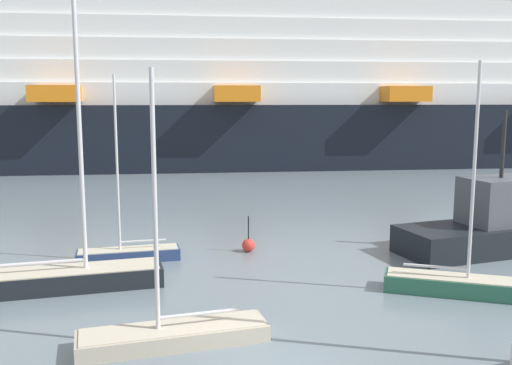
{
  "coord_description": "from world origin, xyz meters",
  "views": [
    {
      "loc": [
        -1.05,
        -13.42,
        7.07
      ],
      "look_at": [
        0.0,
        14.51,
        2.88
      ],
      "focal_mm": 39.52,
      "sensor_mm": 36.0,
      "label": 1
    }
  ],
  "objects_px": {
    "sailboat_0": "(456,282)",
    "sailboat_2": "(128,252)",
    "channel_buoy_2": "(248,245)",
    "cruise_ship": "(375,96)",
    "fishing_boat_0": "(493,226)",
    "sailboat_1": "(72,274)",
    "sailboat_4": "(173,331)"
  },
  "relations": [
    {
      "from": "fishing_boat_0",
      "to": "sailboat_4",
      "type": "bearing_deg",
      "value": -162.53
    },
    {
      "from": "fishing_boat_0",
      "to": "cruise_ship",
      "type": "height_order",
      "value": "cruise_ship"
    },
    {
      "from": "sailboat_0",
      "to": "fishing_boat_0",
      "type": "height_order",
      "value": "sailboat_0"
    },
    {
      "from": "cruise_ship",
      "to": "sailboat_4",
      "type": "bearing_deg",
      "value": -114.73
    },
    {
      "from": "sailboat_0",
      "to": "sailboat_1",
      "type": "bearing_deg",
      "value": -166.04
    },
    {
      "from": "sailboat_1",
      "to": "fishing_boat_0",
      "type": "bearing_deg",
      "value": 1.1
    },
    {
      "from": "sailboat_2",
      "to": "sailboat_4",
      "type": "bearing_deg",
      "value": 97.13
    },
    {
      "from": "sailboat_0",
      "to": "sailboat_4",
      "type": "xyz_separation_m",
      "value": [
        -9.83,
        -3.89,
        -0.05
      ]
    },
    {
      "from": "sailboat_0",
      "to": "channel_buoy_2",
      "type": "distance_m",
      "value": 9.55
    },
    {
      "from": "sailboat_0",
      "to": "sailboat_2",
      "type": "bearing_deg",
      "value": 178.24
    },
    {
      "from": "channel_buoy_2",
      "to": "cruise_ship",
      "type": "bearing_deg",
      "value": 68.21
    },
    {
      "from": "sailboat_4",
      "to": "fishing_boat_0",
      "type": "xyz_separation_m",
      "value": [
        13.82,
        9.66,
        0.81
      ]
    },
    {
      "from": "sailboat_2",
      "to": "channel_buoy_2",
      "type": "height_order",
      "value": "sailboat_2"
    },
    {
      "from": "sailboat_1",
      "to": "cruise_ship",
      "type": "height_order",
      "value": "cruise_ship"
    },
    {
      "from": "sailboat_1",
      "to": "sailboat_2",
      "type": "relative_size",
      "value": 1.48
    },
    {
      "from": "sailboat_2",
      "to": "channel_buoy_2",
      "type": "distance_m",
      "value": 5.46
    },
    {
      "from": "channel_buoy_2",
      "to": "cruise_ship",
      "type": "relative_size",
      "value": 0.01
    },
    {
      "from": "fishing_boat_0",
      "to": "cruise_ship",
      "type": "xyz_separation_m",
      "value": [
        3.65,
        37.88,
        6.15
      ]
    },
    {
      "from": "sailboat_1",
      "to": "channel_buoy_2",
      "type": "xyz_separation_m",
      "value": [
        6.75,
        4.86,
        -0.25
      ]
    },
    {
      "from": "sailboat_0",
      "to": "channel_buoy_2",
      "type": "xyz_separation_m",
      "value": [
        -7.42,
        6.01,
        -0.12
      ]
    },
    {
      "from": "sailboat_0",
      "to": "sailboat_4",
      "type": "height_order",
      "value": "sailboat_0"
    },
    {
      "from": "sailboat_2",
      "to": "sailboat_4",
      "type": "xyz_separation_m",
      "value": [
        2.89,
        -8.62,
        -0.01
      ]
    },
    {
      "from": "sailboat_4",
      "to": "fishing_boat_0",
      "type": "relative_size",
      "value": 0.84
    },
    {
      "from": "sailboat_1",
      "to": "sailboat_2",
      "type": "xyz_separation_m",
      "value": [
        1.45,
        3.57,
        -0.17
      ]
    },
    {
      "from": "sailboat_0",
      "to": "channel_buoy_2",
      "type": "bearing_deg",
      "value": 159.6
    },
    {
      "from": "fishing_boat_0",
      "to": "channel_buoy_2",
      "type": "height_order",
      "value": "fishing_boat_0"
    },
    {
      "from": "sailboat_4",
      "to": "sailboat_0",
      "type": "bearing_deg",
      "value": -172.89
    },
    {
      "from": "sailboat_0",
      "to": "fishing_boat_0",
      "type": "bearing_deg",
      "value": 74.0
    },
    {
      "from": "fishing_boat_0",
      "to": "channel_buoy_2",
      "type": "distance_m",
      "value": 11.44
    },
    {
      "from": "sailboat_0",
      "to": "sailboat_2",
      "type": "relative_size",
      "value": 1.03
    },
    {
      "from": "sailboat_1",
      "to": "sailboat_0",
      "type": "bearing_deg",
      "value": -17.82
    },
    {
      "from": "sailboat_2",
      "to": "cruise_ship",
      "type": "xyz_separation_m",
      "value": [
        20.35,
        38.93,
        6.95
      ]
    }
  ]
}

